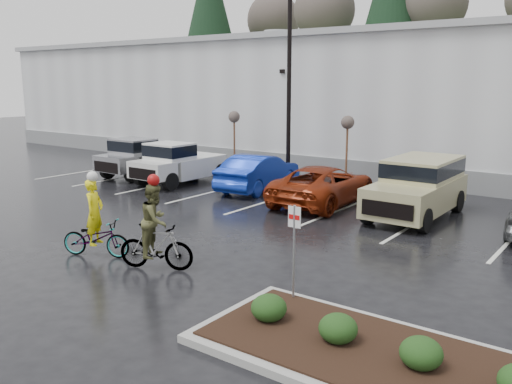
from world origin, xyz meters
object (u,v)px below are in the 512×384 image
Objects in this scene: pickup_white at (184,162)px; car_red at (323,185)px; fire_lane_sign at (294,242)px; cyclist_olive at (156,235)px; sapling_west at (234,120)px; suv_tan at (416,188)px; lamppost at (289,59)px; car_blue at (259,172)px; pickup_silver at (147,156)px; sapling_mid at (348,126)px; cyclist_hivis at (96,230)px.

pickup_white reaches higher than car_red.
cyclist_olive is (-4.04, -0.14, -0.52)m from fire_lane_sign.
pickup_white is at bearing -91.51° from sapling_west.
suv_tan is at bearing -0.25° from pickup_white.
cyclist_olive is at bearing -49.57° from pickup_white.
lamppost is 5.32m from car_blue.
sapling_mid is at bearing 19.85° from pickup_silver.
cyclist_olive is at bearing -110.21° from suv_tan.
cyclist_olive is at bearing -178.05° from fire_lane_sign.
cyclist_olive is (7.86, -9.22, -0.09)m from pickup_white.
fire_lane_sign is (5.30, -12.80, -1.32)m from sapling_mid.
car_blue is (6.75, 0.31, -0.19)m from pickup_silver.
lamppost is at bearing -100.90° from car_blue.
sapling_mid reaches higher than car_red.
car_blue is 3.71m from car_red.
lamppost is 4.00m from sapling_mid.
pickup_white is 11.24m from suv_tan.
cyclist_hivis is (8.60, -9.78, -0.25)m from pickup_silver.
sapling_west is at bearing 132.67° from fire_lane_sign.
lamppost is 3.90× the size of cyclist_hivis.
car_blue is at bearing -38.96° from sapling_west.
suv_tan reaches higher than car_red.
car_red is at bearing -27.11° from sapling_west.
pickup_silver is (-9.43, -3.40, -1.75)m from sapling_mid.
lamppost is 1.81× the size of suv_tan.
lamppost reaches higher than car_red.
fire_lane_sign is (7.80, -11.80, -4.28)m from lamppost.
cyclist_hivis is at bearing -58.64° from pickup_white.
car_red is 9.12m from cyclist_olive.
cyclist_hivis is (5.77, -9.47, -0.25)m from pickup_white.
pickup_silver is at bearing 24.59° from cyclist_olive.
cyclist_olive is (1.26, -12.94, -1.84)m from sapling_mid.
fire_lane_sign is at bearing -47.33° from sapling_west.
fire_lane_sign is at bearing -85.80° from suv_tan.
car_red is 9.53m from cyclist_hivis.
suv_tan is 10.90m from cyclist_hivis.
pickup_silver and pickup_white have the same top height.
suv_tan is 2.07× the size of cyclist_olive.
sapling_west is 11.88m from suv_tan.
car_blue is at bearing -14.48° from car_red.
car_red is (7.47, -3.82, -1.97)m from sapling_west.
lamppost is 8.96m from suv_tan.
suv_tan is (14.06, -0.36, 0.05)m from pickup_silver.
car_red is at bearing -0.81° from pickup_white.
suv_tan is at bearing -18.67° from sapling_west.
sapling_mid is at bearing 140.93° from suv_tan.
cyclist_hivis reaches higher than car_blue.
pickup_silver reaches higher than car_blue.
suv_tan is at bearing 168.59° from car_blue.
pickup_silver is 14.07m from suv_tan.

